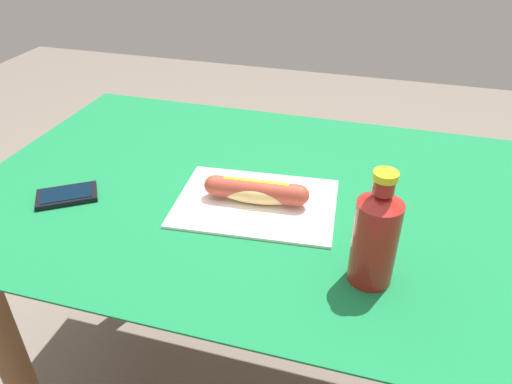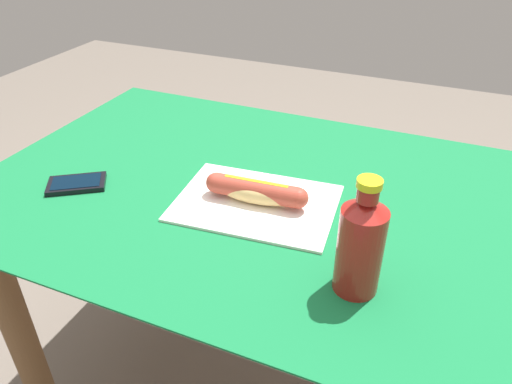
% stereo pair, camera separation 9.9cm
% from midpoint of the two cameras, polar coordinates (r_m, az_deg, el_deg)
% --- Properties ---
extents(dining_table, '(1.21, 0.82, 0.75)m').
position_cam_midpoint_polar(dining_table, '(1.13, -3.16, -5.53)').
color(dining_table, brown).
rests_on(dining_table, ground).
extents(paper_wrapper, '(0.35, 0.26, 0.01)m').
position_cam_midpoint_polar(paper_wrapper, '(1.00, -2.82, -1.39)').
color(paper_wrapper, white).
rests_on(paper_wrapper, dining_table).
extents(hot_dog, '(0.22, 0.06, 0.05)m').
position_cam_midpoint_polar(hot_dog, '(0.98, -2.86, 0.01)').
color(hot_dog, '#E5BC75').
rests_on(hot_dog, paper_wrapper).
extents(cell_phone, '(0.14, 0.13, 0.01)m').
position_cam_midpoint_polar(cell_phone, '(1.11, -23.80, -0.45)').
color(cell_phone, black).
rests_on(cell_phone, dining_table).
extents(soda_bottle, '(0.07, 0.07, 0.21)m').
position_cam_midpoint_polar(soda_bottle, '(0.78, 10.45, -5.21)').
color(soda_bottle, maroon).
rests_on(soda_bottle, dining_table).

